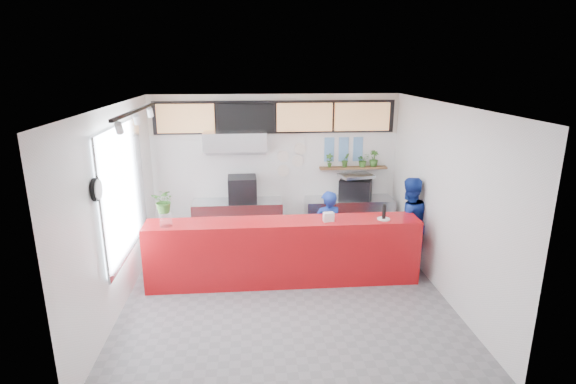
% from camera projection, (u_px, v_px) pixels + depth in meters
% --- Properties ---
extents(floor, '(5.00, 5.00, 0.00)m').
position_uv_depth(floor, '(285.00, 293.00, 7.26)').
color(floor, slate).
rests_on(floor, ground).
extents(ceiling, '(5.00, 5.00, 0.00)m').
position_uv_depth(ceiling, '(285.00, 105.00, 6.43)').
color(ceiling, silver).
extents(wall_back, '(5.00, 0.00, 5.00)m').
position_uv_depth(wall_back, '(276.00, 168.00, 9.24)').
color(wall_back, white).
rests_on(wall_back, ground).
extents(wall_left, '(0.00, 5.00, 5.00)m').
position_uv_depth(wall_left, '(117.00, 209.00, 6.65)').
color(wall_left, white).
rests_on(wall_left, ground).
extents(wall_right, '(0.00, 5.00, 5.00)m').
position_uv_depth(wall_right, '(444.00, 201.00, 7.05)').
color(wall_right, white).
rests_on(wall_right, ground).
extents(service_counter, '(4.50, 0.60, 1.10)m').
position_uv_depth(service_counter, '(284.00, 252.00, 7.49)').
color(service_counter, '#AF0C11').
rests_on(service_counter, ground).
extents(cream_band, '(5.00, 0.02, 0.80)m').
position_uv_depth(cream_band, '(275.00, 114.00, 8.93)').
color(cream_band, beige).
rests_on(cream_band, wall_back).
extents(prep_bench, '(1.80, 0.60, 0.90)m').
position_uv_depth(prep_bench, '(238.00, 222.00, 9.18)').
color(prep_bench, '#B2B5BA').
rests_on(prep_bench, ground).
extents(panini_oven, '(0.58, 0.58, 0.50)m').
position_uv_depth(panini_oven, '(242.00, 189.00, 9.00)').
color(panini_oven, black).
rests_on(panini_oven, prep_bench).
extents(extraction_hood, '(1.20, 0.70, 0.35)m').
position_uv_depth(extraction_hood, '(235.00, 140.00, 8.66)').
color(extraction_hood, '#B2B5BA').
rests_on(extraction_hood, ceiling).
extents(hood_lip, '(1.20, 0.69, 0.31)m').
position_uv_depth(hood_lip, '(236.00, 150.00, 8.72)').
color(hood_lip, '#B2B5BA').
rests_on(hood_lip, ceiling).
extents(right_bench, '(1.80, 0.60, 0.90)m').
position_uv_depth(right_bench, '(349.00, 219.00, 9.37)').
color(right_bench, '#B2B5BA').
rests_on(right_bench, ground).
extents(espresso_machine, '(0.74, 0.64, 0.40)m').
position_uv_depth(espresso_machine, '(355.00, 189.00, 9.20)').
color(espresso_machine, black).
rests_on(espresso_machine, right_bench).
extents(espresso_tray, '(0.73, 0.58, 0.06)m').
position_uv_depth(espresso_tray, '(356.00, 176.00, 9.12)').
color(espresso_tray, '#A8ACAF').
rests_on(espresso_tray, espresso_machine).
extents(herb_shelf, '(1.40, 0.18, 0.04)m').
position_uv_depth(herb_shelf, '(353.00, 168.00, 9.28)').
color(herb_shelf, brown).
rests_on(herb_shelf, wall_back).
extents(menu_board_far_left, '(1.10, 0.10, 0.55)m').
position_uv_depth(menu_board_far_left, '(186.00, 118.00, 8.70)').
color(menu_board_far_left, tan).
rests_on(menu_board_far_left, wall_back).
extents(menu_board_mid_left, '(1.10, 0.10, 0.55)m').
position_uv_depth(menu_board_mid_left, '(246.00, 118.00, 8.79)').
color(menu_board_mid_left, black).
rests_on(menu_board_mid_left, wall_back).
extents(menu_board_mid_right, '(1.10, 0.10, 0.55)m').
position_uv_depth(menu_board_mid_right, '(304.00, 117.00, 8.88)').
color(menu_board_mid_right, tan).
rests_on(menu_board_mid_right, wall_back).
extents(menu_board_far_right, '(1.10, 0.10, 0.55)m').
position_uv_depth(menu_board_far_right, '(362.00, 117.00, 8.98)').
color(menu_board_far_right, tan).
rests_on(menu_board_far_right, wall_back).
extents(soffit, '(4.80, 0.04, 0.65)m').
position_uv_depth(soffit, '(276.00, 117.00, 8.91)').
color(soffit, black).
rests_on(soffit, wall_back).
extents(window_pane, '(0.04, 2.20, 1.90)m').
position_uv_depth(window_pane, '(123.00, 191.00, 6.88)').
color(window_pane, silver).
rests_on(window_pane, wall_left).
extents(window_frame, '(0.03, 2.30, 2.00)m').
position_uv_depth(window_frame, '(125.00, 190.00, 6.88)').
color(window_frame, '#B2B5BA').
rests_on(window_frame, wall_left).
extents(wall_clock_rim, '(0.05, 0.30, 0.30)m').
position_uv_depth(wall_clock_rim, '(96.00, 190.00, 5.63)').
color(wall_clock_rim, black).
rests_on(wall_clock_rim, wall_left).
extents(wall_clock_face, '(0.02, 0.26, 0.26)m').
position_uv_depth(wall_clock_face, '(98.00, 190.00, 5.64)').
color(wall_clock_face, white).
rests_on(wall_clock_face, wall_left).
extents(track_rail, '(0.05, 2.40, 0.04)m').
position_uv_depth(track_rail, '(136.00, 111.00, 6.28)').
color(track_rail, black).
rests_on(track_rail, ceiling).
extents(dec_plate_a, '(0.24, 0.03, 0.24)m').
position_uv_depth(dec_plate_a, '(283.00, 156.00, 9.16)').
color(dec_plate_a, silver).
rests_on(dec_plate_a, wall_back).
extents(dec_plate_b, '(0.24, 0.03, 0.24)m').
position_uv_depth(dec_plate_b, '(298.00, 161.00, 9.21)').
color(dec_plate_b, silver).
rests_on(dec_plate_b, wall_back).
extents(dec_plate_c, '(0.24, 0.03, 0.24)m').
position_uv_depth(dec_plate_c, '(283.00, 171.00, 9.24)').
color(dec_plate_c, silver).
rests_on(dec_plate_c, wall_back).
extents(dec_plate_d, '(0.24, 0.03, 0.24)m').
position_uv_depth(dec_plate_d, '(300.00, 149.00, 9.14)').
color(dec_plate_d, silver).
rests_on(dec_plate_d, wall_back).
extents(photo_frame_a, '(0.20, 0.02, 0.25)m').
position_uv_depth(photo_frame_a, '(329.00, 144.00, 9.17)').
color(photo_frame_a, '#598CBF').
rests_on(photo_frame_a, wall_back).
extents(photo_frame_b, '(0.20, 0.02, 0.25)m').
position_uv_depth(photo_frame_b, '(344.00, 143.00, 9.20)').
color(photo_frame_b, '#598CBF').
rests_on(photo_frame_b, wall_back).
extents(photo_frame_c, '(0.20, 0.02, 0.25)m').
position_uv_depth(photo_frame_c, '(358.00, 143.00, 9.22)').
color(photo_frame_c, '#598CBF').
rests_on(photo_frame_c, wall_back).
extents(photo_frame_d, '(0.20, 0.02, 0.25)m').
position_uv_depth(photo_frame_d, '(329.00, 156.00, 9.24)').
color(photo_frame_d, '#598CBF').
rests_on(photo_frame_d, wall_back).
extents(photo_frame_e, '(0.20, 0.02, 0.25)m').
position_uv_depth(photo_frame_e, '(343.00, 155.00, 9.27)').
color(photo_frame_e, '#598CBF').
rests_on(photo_frame_e, wall_back).
extents(photo_frame_f, '(0.20, 0.02, 0.25)m').
position_uv_depth(photo_frame_f, '(358.00, 155.00, 9.29)').
color(photo_frame_f, '#598CBF').
rests_on(photo_frame_f, wall_back).
extents(staff_center, '(0.59, 0.44, 1.46)m').
position_uv_depth(staff_center, '(327.00, 230.00, 7.95)').
color(staff_center, navy).
rests_on(staff_center, ground).
extents(staff_right, '(0.90, 0.74, 1.66)m').
position_uv_depth(staff_right, '(408.00, 222.00, 8.06)').
color(staff_right, navy).
rests_on(staff_right, ground).
extents(herb_a, '(0.18, 0.15, 0.29)m').
position_uv_depth(herb_a, '(329.00, 160.00, 9.19)').
color(herb_a, '#336021').
rests_on(herb_a, herb_shelf).
extents(herb_b, '(0.20, 0.17, 0.30)m').
position_uv_depth(herb_b, '(346.00, 160.00, 9.22)').
color(herb_b, '#336021').
rests_on(herb_b, herb_shelf).
extents(herb_c, '(0.31, 0.30, 0.28)m').
position_uv_depth(herb_c, '(363.00, 160.00, 9.25)').
color(herb_c, '#336021').
rests_on(herb_c, herb_shelf).
extents(herb_d, '(0.22, 0.20, 0.33)m').
position_uv_depth(herb_d, '(374.00, 159.00, 9.26)').
color(herb_d, '#336021').
rests_on(herb_d, herb_shelf).
extents(glass_vase, '(0.23, 0.23, 0.24)m').
position_uv_depth(glass_vase, '(166.00, 219.00, 7.07)').
color(glass_vase, silver).
rests_on(glass_vase, service_counter).
extents(basil_vase, '(0.41, 0.37, 0.40)m').
position_uv_depth(basil_vase, '(164.00, 201.00, 6.98)').
color(basil_vase, '#336021').
rests_on(basil_vase, glass_vase).
extents(napkin_holder, '(0.18, 0.13, 0.15)m').
position_uv_depth(napkin_holder, '(329.00, 217.00, 7.30)').
color(napkin_holder, silver).
rests_on(napkin_holder, service_counter).
extents(white_plate, '(0.24, 0.24, 0.02)m').
position_uv_depth(white_plate, '(384.00, 219.00, 7.40)').
color(white_plate, silver).
rests_on(white_plate, service_counter).
extents(pepper_mill, '(0.06, 0.06, 0.24)m').
position_uv_depth(pepper_mill, '(384.00, 212.00, 7.36)').
color(pepper_mill, black).
rests_on(pepper_mill, white_plate).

